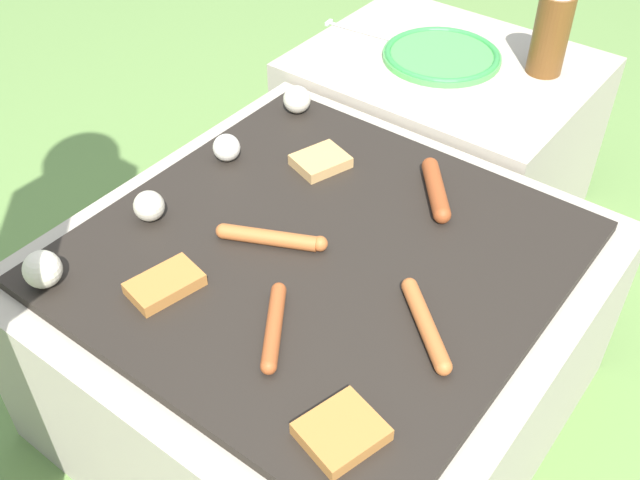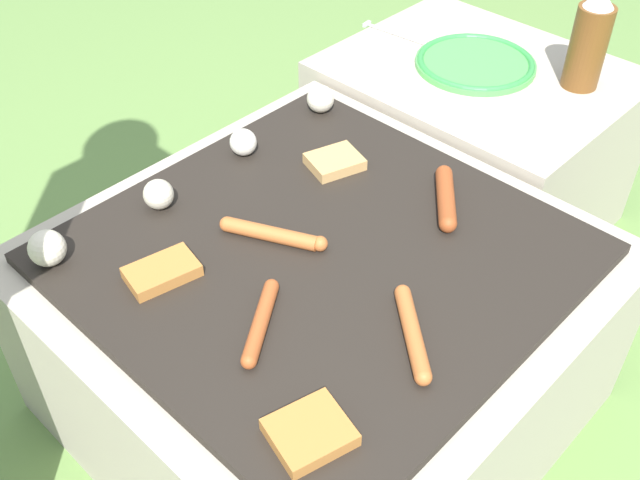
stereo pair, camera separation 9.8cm
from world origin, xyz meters
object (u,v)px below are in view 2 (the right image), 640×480
Objects in this scene: sausage_front_center at (412,333)px; plate_colorful at (475,63)px; condiment_bottle at (589,42)px; fork_utensil at (398,35)px.

plate_colorful is (0.70, 0.38, -0.00)m from sausage_front_center.
plate_colorful is 1.25× the size of condiment_bottle.
fork_utensil is at bearing 101.79° from condiment_bottle.
condiment_bottle is 0.43m from fork_utensil.
sausage_front_center is 0.67× the size of fork_utensil.
sausage_front_center is 0.81m from condiment_bottle.
sausage_front_center is 0.80m from plate_colorful.
plate_colorful reaches higher than fork_utensil.
plate_colorful is 0.24m from condiment_bottle.
sausage_front_center reaches higher than plate_colorful.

